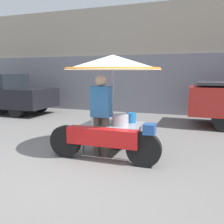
{
  "coord_description": "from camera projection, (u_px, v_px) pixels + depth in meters",
  "views": [
    {
      "loc": [
        1.96,
        -3.58,
        1.66
      ],
      "look_at": [
        0.26,
        1.17,
        0.87
      ],
      "focal_mm": 40.0,
      "sensor_mm": 36.0,
      "label": 1
    }
  ],
  "objects": [
    {
      "name": "ground_plane",
      "position": [
        75.0,
        172.0,
        4.24
      ],
      "size": [
        36.0,
        36.0,
        0.0
      ],
      "primitive_type": "plane",
      "color": "slate"
    },
    {
      "name": "vendor_motorcycle_cart",
      "position": [
        112.0,
        78.0,
        4.97
      ],
      "size": [
        2.22,
        1.96,
        2.02
      ],
      "color": "black",
      "rests_on": "ground"
    },
    {
      "name": "vendor_person",
      "position": [
        101.0,
        111.0,
        4.91
      ],
      "size": [
        0.38,
        0.22,
        1.62
      ],
      "color": "#4C473D",
      "rests_on": "ground"
    },
    {
      "name": "parked_car",
      "position": [
        0.0,
        93.0,
        10.41
      ],
      "size": [
        4.51,
        1.78,
        1.61
      ],
      "color": "black",
      "rests_on": "ground"
    },
    {
      "name": "shopfront_building",
      "position": [
        156.0,
        61.0,
        10.98
      ],
      "size": [
        28.0,
        2.06,
        4.4
      ],
      "color": "gray",
      "rests_on": "ground"
    }
  ]
}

